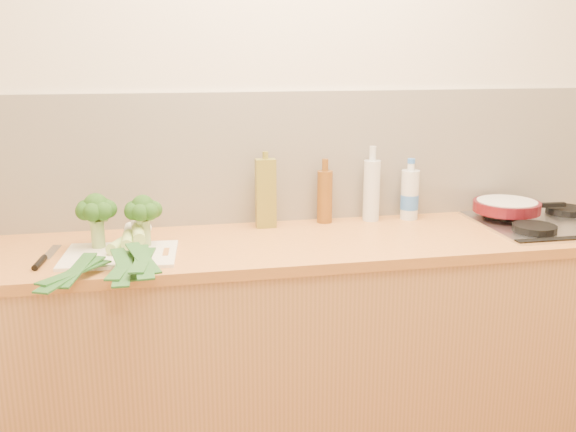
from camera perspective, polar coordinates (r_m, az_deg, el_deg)
The scene contains 15 objects.
room_shell at distance 2.68m, azimuth 0.67°, elevation 5.26°, with size 3.50×3.50×3.50m.
counter at distance 2.63m, azimuth 1.97°, elevation -11.46°, with size 3.20×0.62×0.90m.
gas_hob at distance 2.86m, azimuth 22.37°, elevation -0.47°, with size 0.58×0.50×0.04m.
chopping_board at distance 2.32m, azimuth -14.69°, elevation -3.38°, with size 0.39×0.29×0.01m, color white.
broccoli_left at distance 2.38m, azimuth -16.69°, elevation 0.47°, with size 0.14×0.15×0.20m.
broccoli_right at distance 2.36m, azimuth -12.77°, elevation 0.44°, with size 0.14×0.14×0.19m.
leek_front at distance 2.30m, azimuth -15.28°, elevation -2.79°, with size 0.33×0.68×0.04m.
leek_mid at distance 2.25m, azimuth -14.14°, elevation -2.65°, with size 0.10×0.66×0.04m.
leek_back at distance 2.26m, azimuth -13.08°, elevation -2.01°, with size 0.12×0.70×0.04m.
chefs_knife at distance 2.34m, azimuth -20.98°, elevation -3.67°, with size 0.06×0.29×0.02m.
skillet at distance 2.86m, azimuth 18.91°, elevation 0.84°, with size 0.41×0.28×0.05m.
oil_tin at distance 2.59m, azimuth -2.00°, elevation 2.07°, with size 0.08×0.05×0.31m.
glass_bottle at distance 2.72m, azimuth 7.44°, elevation 2.37°, with size 0.07×0.07×0.32m.
amber_bottle at distance 2.67m, azimuth 3.28°, elevation 1.82°, with size 0.06×0.06×0.27m.
water_bottle at distance 2.78m, azimuth 10.76°, elevation 1.77°, with size 0.08×0.08×0.24m.
Camera 1 is at (-0.55, -1.10, 1.59)m, focal length 40.00 mm.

